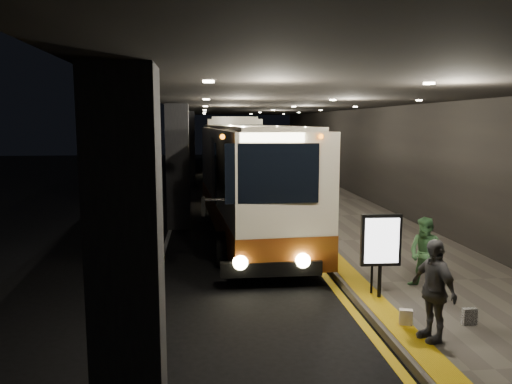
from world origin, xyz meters
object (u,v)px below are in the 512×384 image
passenger_waiting_green (426,254)px  stanchion_post (372,269)px  bag_polka (469,316)px  coach_third (221,147)px  bag_plain (406,317)px  coach_main (249,185)px  passenger_waiting_grey (433,290)px  info_sign (381,242)px  passenger_boarding (323,219)px  coach_second (231,154)px

passenger_waiting_green → stanchion_post: 1.28m
bag_polka → coach_third: bearing=95.4°
bag_polka → bag_plain: (-1.14, 0.10, -0.01)m
stanchion_post → passenger_waiting_green: bearing=7.3°
coach_main → passenger_waiting_green: size_ratio=7.25×
coach_third → passenger_waiting_grey: (2.29, -34.96, -0.65)m
bag_polka → stanchion_post: 2.19m
bag_polka → info_sign: 2.16m
passenger_boarding → passenger_waiting_green: bearing=-136.9°
coach_second → passenger_boarding: bearing=-82.6°
coach_third → passenger_boarding: 28.83m
coach_main → stanchion_post: size_ratio=10.56×
coach_third → passenger_waiting_grey: bearing=-90.0°
coach_third → passenger_waiting_green: size_ratio=7.02×
coach_main → bag_plain: coach_main is taller
bag_polka → info_sign: bearing=126.5°
coach_second → bag_polka: bearing=-80.8°
coach_third → stanchion_post: bearing=-90.2°
bag_plain → info_sign: bearing=89.3°
coach_main → info_sign: 6.97m
passenger_waiting_grey → passenger_waiting_green: bearing=143.7°
passenger_boarding → coach_second: bearing=29.6°
passenger_waiting_green → bag_plain: size_ratio=5.52×
passenger_boarding → passenger_waiting_green: 3.99m
bag_plain → stanchion_post: (-0.06, 1.68, 0.40)m
coach_second → passenger_waiting_grey: bearing=-83.5°
coach_third → bag_polka: coach_third is taller
coach_second → info_sign: size_ratio=7.09×
coach_main → coach_third: (-0.01, 26.30, -0.05)m
passenger_waiting_green → passenger_waiting_grey: passenger_waiting_grey is taller
passenger_boarding → info_sign: size_ratio=0.98×
passenger_waiting_grey → stanchion_post: size_ratio=1.58×
coach_third → bag_plain: coach_third is taller
passenger_boarding → bag_polka: passenger_boarding is taller
bag_plain → stanchion_post: bearing=92.2°
coach_main → coach_second: coach_second is taller
bag_polka → info_sign: info_sign is taller
coach_main → coach_third: size_ratio=1.03×
passenger_waiting_grey → bag_plain: 0.97m
passenger_waiting_grey → stanchion_post: bearing=172.0°
coach_main → coach_third: 26.30m
bag_polka → stanchion_post: size_ratio=0.28×
coach_second → coach_third: coach_second is taller
passenger_boarding → stanchion_post: 3.92m
info_sign → bag_polka: bearing=-51.5°
bag_polka → stanchion_post: (-1.21, 1.78, 0.39)m
coach_second → passenger_boarding: coach_second is taller
stanchion_post → coach_second: bearing=95.5°
passenger_boarding → stanchion_post: size_ratio=1.59×
coach_main → info_sign: coach_main is taller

